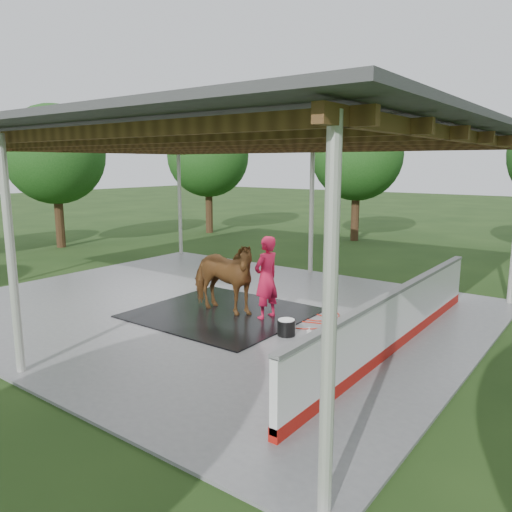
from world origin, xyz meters
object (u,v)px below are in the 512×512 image
Objects in this scene: horse at (222,277)px; handler at (266,278)px; dasher_board at (397,321)px; wash_bucket at (286,327)px.

handler is (1.03, 0.30, 0.06)m from horse.
dasher_board is 22.41× the size of wash_bucket.
handler reaches higher than dasher_board.
handler is 1.40m from wash_bucket.
handler is at bearing 178.84° from dasher_board.
handler is at bearing 145.58° from wash_bucket.
wash_bucket is at bearing -100.47° from horse.
wash_bucket is (-2.03, -0.60, -0.37)m from dasher_board.
dasher_board is at bearing 16.60° from wash_bucket.
horse is at bearing -176.59° from dasher_board.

